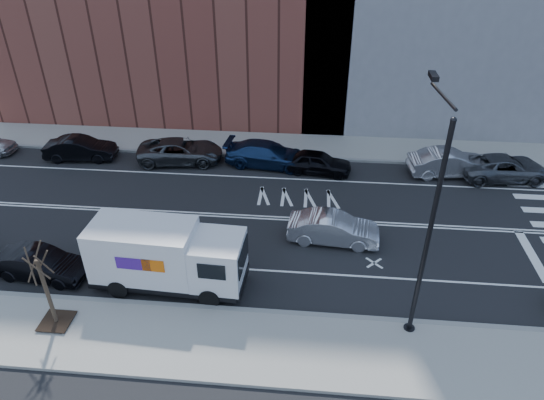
# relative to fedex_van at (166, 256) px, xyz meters

# --- Properties ---
(ground) EXTENTS (120.00, 120.00, 0.00)m
(ground) POSITION_rel_fedex_van_xyz_m (3.15, 5.60, -1.59)
(ground) COLOR black
(ground) RESTS_ON ground
(sidewalk_near) EXTENTS (44.00, 3.60, 0.15)m
(sidewalk_near) POSITION_rel_fedex_van_xyz_m (3.15, -3.20, -1.52)
(sidewalk_near) COLOR gray
(sidewalk_near) RESTS_ON ground
(sidewalk_far) EXTENTS (44.00, 3.60, 0.15)m
(sidewalk_far) POSITION_rel_fedex_van_xyz_m (3.15, 14.40, -1.52)
(sidewalk_far) COLOR gray
(sidewalk_far) RESTS_ON ground
(curb_near) EXTENTS (44.00, 0.25, 0.17)m
(curb_near) POSITION_rel_fedex_van_xyz_m (3.15, -1.40, -1.51)
(curb_near) COLOR gray
(curb_near) RESTS_ON ground
(curb_far) EXTENTS (44.00, 0.25, 0.17)m
(curb_far) POSITION_rel_fedex_van_xyz_m (3.15, 12.60, -1.51)
(curb_far) COLOR gray
(curb_far) RESTS_ON ground
(road_markings) EXTENTS (40.00, 8.60, 0.01)m
(road_markings) POSITION_rel_fedex_van_xyz_m (3.15, 5.60, -1.59)
(road_markings) COLOR white
(road_markings) RESTS_ON ground
(streetlight) EXTENTS (0.44, 4.02, 9.34)m
(streetlight) POSITION_rel_fedex_van_xyz_m (10.15, -1.31, 3.49)
(streetlight) COLOR black
(streetlight) RESTS_ON ground
(street_tree) EXTENTS (1.20, 1.20, 3.75)m
(street_tree) POSITION_rel_fedex_van_xyz_m (-3.85, -2.80, -0.14)
(street_tree) COLOR black
(street_tree) RESTS_ON ground
(fedex_van) EXTENTS (6.75, 2.61, 3.04)m
(fedex_van) POSITION_rel_fedex_van_xyz_m (0.00, 0.00, 0.00)
(fedex_van) COLOR black
(fedex_van) RESTS_ON ground
(far_parked_b) EXTENTS (4.62, 1.95, 1.48)m
(far_parked_b) POSITION_rel_fedex_van_xyz_m (-8.99, 11.30, -0.85)
(far_parked_b) COLOR black
(far_parked_b) RESTS_ON ground
(far_parked_c) EXTENTS (5.62, 3.09, 1.49)m
(far_parked_c) POSITION_rel_fedex_van_xyz_m (-2.45, 11.55, -0.85)
(far_parked_c) COLOR #424649
(far_parked_c) RESTS_ON ground
(far_parked_d) EXTENTS (5.53, 2.74, 1.54)m
(far_parked_d) POSITION_rel_fedex_van_xyz_m (3.15, 11.56, -0.82)
(far_parked_d) COLOR navy
(far_parked_d) RESTS_ON ground
(far_parked_e) EXTENTS (4.31, 2.20, 1.41)m
(far_parked_e) POSITION_rel_fedex_van_xyz_m (6.35, 10.90, -0.89)
(far_parked_e) COLOR black
(far_parked_e) RESTS_ON ground
(far_parked_f) EXTENTS (5.08, 2.33, 1.61)m
(far_parked_f) POSITION_rel_fedex_van_xyz_m (14.35, 11.34, -0.79)
(far_parked_f) COLOR #A2A2A6
(far_parked_f) RESTS_ON ground
(far_parked_g) EXTENTS (5.48, 2.98, 1.46)m
(far_parked_g) POSITION_rel_fedex_van_xyz_m (17.55, 11.20, -0.86)
(far_parked_g) COLOR #4C4E53
(far_parked_g) RESTS_ON ground
(driving_sedan) EXTENTS (4.59, 1.92, 1.47)m
(driving_sedan) POSITION_rel_fedex_van_xyz_m (7.21, 3.88, -0.86)
(driving_sedan) COLOR silver
(driving_sedan) RESTS_ON ground
(near_parked_rear_a) EXTENTS (4.32, 1.91, 1.38)m
(near_parked_rear_a) POSITION_rel_fedex_van_xyz_m (-5.84, -0.02, -0.90)
(near_parked_rear_a) COLOR black
(near_parked_rear_a) RESTS_ON ground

